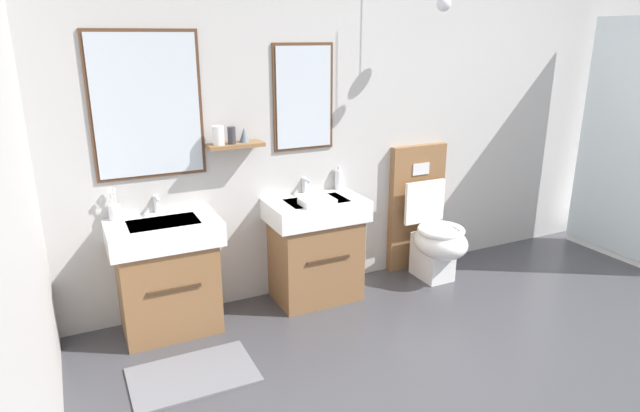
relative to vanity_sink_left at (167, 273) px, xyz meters
The scene contains 11 objects.
wall_back 2.15m from the vanity_sink_left, ahead, with size 5.42×0.61×2.67m.
bath_mat 0.69m from the vanity_sink_left, 90.00° to the right, with size 0.68×0.44×0.01m, color slate.
vanity_sink_left is the anchor object (origin of this frame).
tap_on_left_sink 0.45m from the vanity_sink_left, 90.00° to the left, with size 0.03×0.13×0.11m.
vanity_sink_right 1.02m from the vanity_sink_left, ahead, with size 0.67×0.45×0.73m.
tap_on_right_sink 1.12m from the vanity_sink_left, ahead, with size 0.03×0.13×0.11m.
toilet 1.98m from the vanity_sink_left, ahead, with size 0.48×0.62×1.00m.
toothbrush_cup 0.50m from the vanity_sink_left, 150.43° to the left, with size 0.07×0.07×0.21m.
soap_dispenser 1.36m from the vanity_sink_left, ahead, with size 0.06×0.06×0.18m.
folded_hand_towel 1.06m from the vanity_sink_left, ahead, with size 0.22×0.16×0.04m, color white.
shower_tray 3.90m from the vanity_sink_left, ahead, with size 0.91×0.92×1.95m.
Camera 1 is at (-2.42, -1.42, 1.81)m, focal length 30.46 mm.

